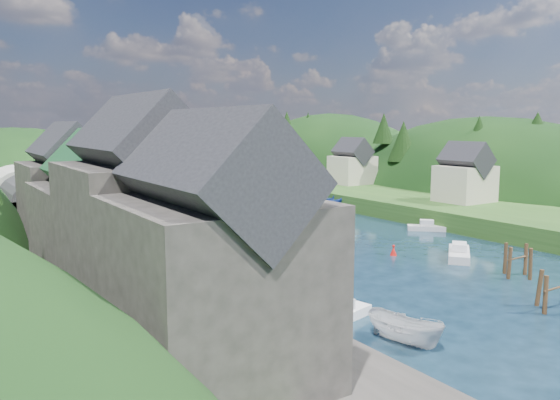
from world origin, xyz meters
TOP-DOWN VIEW (x-y plane):
  - ground at (0.00, 50.00)m, footprint 600.00×600.00m
  - hillside_right at (45.00, 75.00)m, footprint 36.00×245.56m
  - far_hills at (1.22, 174.01)m, footprint 103.00×68.00m
  - hill_trees at (0.41, 63.84)m, footprint 91.65×150.85m
  - quay_left at (-24.00, 20.00)m, footprint 12.00×110.00m
  - terrace_left_grass at (-31.00, 20.00)m, footprint 12.00×110.00m
  - quayside_buildings at (-26.00, 6.39)m, footprint 8.00×35.84m
  - boat_sheds at (-26.00, 39.00)m, footprint 7.00×21.00m
  - terrace_right at (25.00, 40.00)m, footprint 16.00×120.00m
  - right_bank_cottages at (28.00, 48.33)m, footprint 9.00×59.24m
  - piling_cluster_near at (0.68, -6.33)m, footprint 2.90×2.74m
  - piling_cluster_far at (6.34, 0.26)m, footprint 2.87×2.71m
  - channel_buoy_near at (3.02, 11.81)m, footprint 0.70×0.70m
  - channel_buoy_far at (-1.42, 19.38)m, footprint 0.70×0.70m
  - moored_boats at (0.18, 23.35)m, footprint 37.08×84.60m

SIDE VIEW (x-z plane):
  - far_hills at x=1.22m, z-range -32.80..11.20m
  - hillside_right at x=45.00m, z-range -31.41..16.59m
  - ground at x=0.00m, z-range 0.00..0.00m
  - channel_buoy_near at x=3.02m, z-range -0.07..1.03m
  - channel_buoy_far at x=-1.42m, z-range -0.07..1.03m
  - moored_boats at x=0.18m, z-range -0.57..1.85m
  - quay_left at x=-24.00m, z-range 0.00..2.00m
  - piling_cluster_near at x=0.68m, z-range -0.57..2.75m
  - piling_cluster_far at x=6.34m, z-range -0.57..2.81m
  - terrace_right at x=25.00m, z-range 0.00..2.40m
  - terrace_left_grass at x=-31.00m, z-range 0.00..2.50m
  - boat_sheds at x=-26.00m, z-range 1.52..9.02m
  - right_bank_cottages at x=28.00m, z-range 1.64..10.05m
  - quayside_buildings at x=-26.00m, z-range 0.64..13.54m
  - hill_trees at x=0.41m, z-range 5.01..17.27m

